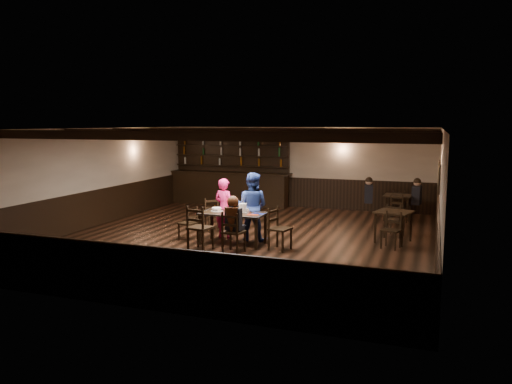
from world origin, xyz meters
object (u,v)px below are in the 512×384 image
(chair_near_left, at_px, (198,225))
(cake, at_px, (217,210))
(man_blue, at_px, (252,207))
(woman_pink, at_px, (224,208))
(chair_near_right, at_px, (232,229))
(dining_table, at_px, (233,216))
(bar_counter, at_px, (229,184))

(chair_near_left, height_order, cake, chair_near_left)
(man_blue, bearing_deg, woman_pink, -0.25)
(chair_near_right, distance_m, woman_pink, 1.53)
(dining_table, distance_m, cake, 0.46)
(chair_near_right, relative_size, woman_pink, 0.62)
(man_blue, bearing_deg, cake, 32.87)
(chair_near_right, bearing_deg, bar_counter, 113.24)
(dining_table, bearing_deg, woman_pink, 130.44)
(chair_near_left, distance_m, woman_pink, 1.40)
(dining_table, distance_m, man_blue, 0.61)
(man_blue, relative_size, bar_counter, 0.38)
(chair_near_right, relative_size, man_blue, 0.56)
(woman_pink, xyz_separation_m, bar_counter, (-1.91, 4.87, -0.02))
(chair_near_left, distance_m, cake, 0.94)
(chair_near_left, relative_size, cake, 3.74)
(chair_near_left, bearing_deg, cake, 87.45)
(chair_near_left, relative_size, woman_pink, 0.69)
(chair_near_left, xyz_separation_m, man_blue, (0.76, 1.39, 0.23))
(chair_near_right, bearing_deg, cake, 131.12)
(chair_near_left, distance_m, chair_near_right, 0.79)
(dining_table, bearing_deg, bar_counter, 113.59)
(chair_near_right, bearing_deg, chair_near_left, -175.01)
(man_blue, relative_size, cake, 6.04)
(dining_table, xyz_separation_m, chair_near_right, (0.31, -0.80, -0.13))
(dining_table, xyz_separation_m, bar_counter, (-2.35, 5.39, 0.06))
(dining_table, xyz_separation_m, woman_pink, (-0.44, 0.52, 0.08))
(woman_pink, bearing_deg, chair_near_right, 133.71)
(cake, height_order, bar_counter, bar_counter)
(woman_pink, height_order, cake, woman_pink)
(man_blue, bearing_deg, chair_near_left, 61.14)
(chair_near_left, distance_m, man_blue, 1.60)
(chair_near_left, height_order, man_blue, man_blue)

